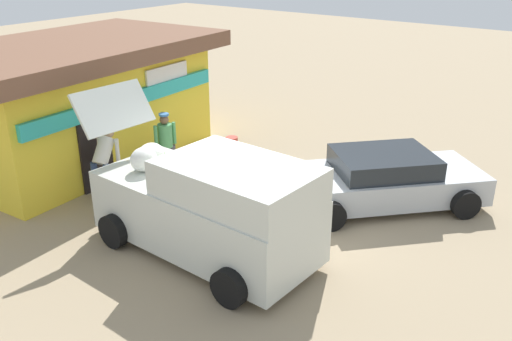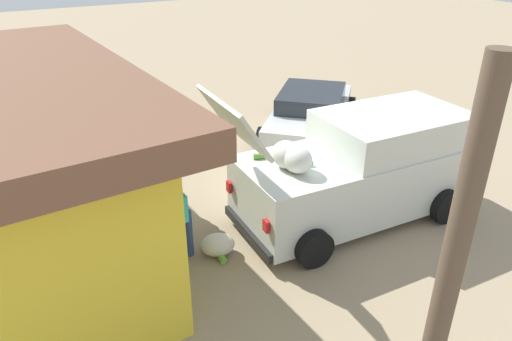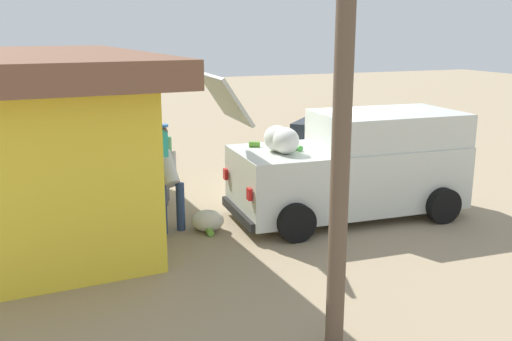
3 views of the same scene
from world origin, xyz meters
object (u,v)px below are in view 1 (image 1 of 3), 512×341
object	(u,v)px
unloaded_banana_pile	(115,202)
paint_bucket	(232,143)
vendor_standing	(166,141)
delivery_van	(210,206)
parked_sedan	(382,179)
customer_bending	(104,158)
storefront_bar	(79,99)

from	to	relation	value
unloaded_banana_pile	paint_bucket	bearing A→B (deg)	3.26
vendor_standing	paint_bucket	bearing A→B (deg)	-1.71
delivery_van	parked_sedan	world-z (taller)	delivery_van
vendor_standing	paint_bucket	distance (m)	2.52
delivery_van	unloaded_banana_pile	xyz separation A→B (m)	(0.14, 2.86, -0.80)
delivery_van	customer_bending	xyz separation A→B (m)	(0.45, 3.48, -0.04)
storefront_bar	customer_bending	distance (m)	2.74
storefront_bar	vendor_standing	size ratio (longest dim) A/B	4.63
parked_sedan	vendor_standing	xyz separation A→B (m)	(-1.77, 4.79, 0.36)
storefront_bar	customer_bending	bearing A→B (deg)	-117.46
parked_sedan	unloaded_banana_pile	size ratio (longest dim) A/B	5.98
delivery_van	customer_bending	size ratio (longest dim) A/B	3.13
vendor_standing	unloaded_banana_pile	size ratio (longest dim) A/B	2.22
parked_sedan	unloaded_banana_pile	world-z (taller)	parked_sedan
customer_bending	vendor_standing	bearing A→B (deg)	-10.72
customer_bending	unloaded_banana_pile	xyz separation A→B (m)	(-0.31, -0.62, -0.76)
customer_bending	storefront_bar	bearing A→B (deg)	62.54
delivery_van	paint_bucket	xyz separation A→B (m)	(4.46, 3.11, -0.79)
delivery_van	vendor_standing	bearing A→B (deg)	57.22
delivery_van	customer_bending	bearing A→B (deg)	82.56
customer_bending	parked_sedan	bearing A→B (deg)	-56.55
delivery_van	unloaded_banana_pile	size ratio (longest dim) A/B	6.67
storefront_bar	unloaded_banana_pile	size ratio (longest dim) A/B	10.27
storefront_bar	vendor_standing	xyz separation A→B (m)	(0.37, -2.66, -0.69)
parked_sedan	storefront_bar	bearing A→B (deg)	106.01
storefront_bar	paint_bucket	size ratio (longest dim) A/B	20.51
vendor_standing	storefront_bar	bearing A→B (deg)	97.92
parked_sedan	customer_bending	bearing A→B (deg)	123.45
customer_bending	unloaded_banana_pile	bearing A→B (deg)	-116.92
parked_sedan	customer_bending	xyz separation A→B (m)	(-3.36, 5.09, 0.36)
parked_sedan	paint_bucket	xyz separation A→B (m)	(0.64, 4.71, -0.38)
parked_sedan	unloaded_banana_pile	xyz separation A→B (m)	(-3.68, 4.47, -0.39)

